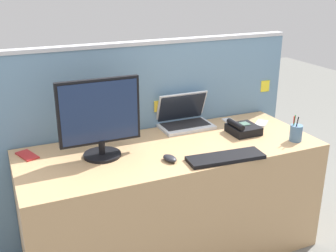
% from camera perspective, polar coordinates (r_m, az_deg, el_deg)
% --- Properties ---
extents(ground_plane, '(10.00, 10.00, 0.00)m').
position_cam_1_polar(ground_plane, '(2.88, 0.42, -16.44)').
color(ground_plane, slate).
extents(desk, '(1.82, 0.71, 0.73)m').
position_cam_1_polar(desk, '(2.67, 0.44, -10.15)').
color(desk, tan).
rests_on(desk, ground_plane).
extents(cubicle_divider, '(2.11, 0.08, 1.31)m').
position_cam_1_polar(cubicle_divider, '(2.87, -2.80, -1.39)').
color(cubicle_divider, '#6084A3').
rests_on(cubicle_divider, ground_plane).
extents(desktop_monitor, '(0.47, 0.22, 0.45)m').
position_cam_1_polar(desktop_monitor, '(2.34, -9.37, 1.26)').
color(desktop_monitor, black).
rests_on(desktop_monitor, desk).
extents(laptop, '(0.35, 0.23, 0.23)m').
position_cam_1_polar(laptop, '(2.83, 2.20, 1.12)').
color(laptop, silver).
rests_on(laptop, desk).
extents(desk_phone, '(0.18, 0.18, 0.09)m').
position_cam_1_polar(desk_phone, '(2.75, 10.22, -0.39)').
color(desk_phone, black).
rests_on(desk_phone, desk).
extents(keyboard_main, '(0.45, 0.18, 0.02)m').
position_cam_1_polar(keyboard_main, '(2.37, 7.92, -4.31)').
color(keyboard_main, black).
rests_on(keyboard_main, desk).
extents(computer_mouse_right_hand, '(0.08, 0.11, 0.03)m').
position_cam_1_polar(computer_mouse_right_hand, '(2.32, 0.25, -4.46)').
color(computer_mouse_right_hand, '#232328').
rests_on(computer_mouse_right_hand, desk).
extents(pen_cup, '(0.08, 0.08, 0.17)m').
position_cam_1_polar(pen_cup, '(2.70, 17.16, -0.91)').
color(pen_cup, '#4C7093').
rests_on(pen_cup, desk).
extents(cell_phone_red_case, '(0.12, 0.17, 0.01)m').
position_cam_1_polar(cell_phone_red_case, '(2.52, -18.78, -3.83)').
color(cell_phone_red_case, '#B22323').
rests_on(cell_phone_red_case, desk).
extents(cell_phone_silver_slab, '(0.14, 0.14, 0.01)m').
position_cam_1_polar(cell_phone_silver_slab, '(2.96, 12.69, 0.38)').
color(cell_phone_silver_slab, '#B7BAC1').
rests_on(cell_phone_silver_slab, desk).
extents(cell_phone_white_slab, '(0.07, 0.13, 0.01)m').
position_cam_1_polar(cell_phone_white_slab, '(2.96, 8.52, 0.63)').
color(cell_phone_white_slab, silver).
rests_on(cell_phone_white_slab, desk).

